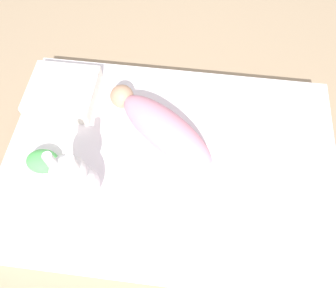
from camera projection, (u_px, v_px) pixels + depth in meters
The scene contains 6 objects.
ground_plane at pixel (170, 171), 1.51m from camera, with size 12.00×12.00×0.00m, color #9E8466.
bed_mattress at pixel (170, 165), 1.45m from camera, with size 1.42×0.99×0.12m.
swaddled_baby at pixel (162, 128), 1.38m from camera, with size 0.52×0.42×0.16m.
pillow at pixel (63, 92), 1.52m from camera, with size 0.31×0.28×0.07m.
bunny_plush at pixel (74, 181), 1.21m from camera, with size 0.17×0.17×0.34m.
turtle_plush at pixel (44, 161), 1.35m from camera, with size 0.17×0.11×0.08m.
Camera 1 is at (0.06, -0.60, 1.39)m, focal length 35.00 mm.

